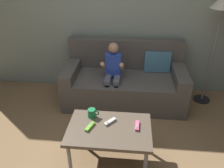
# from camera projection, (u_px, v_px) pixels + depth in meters

# --- Properties ---
(wall_back) EXTENTS (5.19, 0.05, 2.50)m
(wall_back) POSITION_uv_depth(u_px,v_px,m) (112.00, 10.00, 3.15)
(wall_back) COLOR gray
(wall_back) RESTS_ON ground
(couch) EXTENTS (1.71, 0.80, 0.87)m
(couch) POSITION_uv_depth(u_px,v_px,m) (125.00, 82.00, 3.26)
(couch) COLOR #56514C
(couch) RESTS_ON ground
(person_seated_on_couch) EXTENTS (0.30, 0.37, 0.93)m
(person_seated_on_couch) POSITION_uv_depth(u_px,v_px,m) (113.00, 72.00, 3.01)
(person_seated_on_couch) COLOR slate
(person_seated_on_couch) RESTS_ON ground
(coffee_table) EXTENTS (0.82, 0.54, 0.45)m
(coffee_table) POSITION_uv_depth(u_px,v_px,m) (109.00, 132.00, 2.17)
(coffee_table) COLOR brown
(coffee_table) RESTS_ON ground
(game_remote_white_near_edge) EXTENTS (0.12, 0.13, 0.03)m
(game_remote_white_near_edge) POSITION_uv_depth(u_px,v_px,m) (110.00, 122.00, 2.21)
(game_remote_white_near_edge) COLOR white
(game_remote_white_near_edge) RESTS_ON coffee_table
(game_remote_lime_center) EXTENTS (0.08, 0.14, 0.03)m
(game_remote_lime_center) POSITION_uv_depth(u_px,v_px,m) (90.00, 127.00, 2.15)
(game_remote_lime_center) COLOR #72C638
(game_remote_lime_center) RESTS_ON coffee_table
(game_remote_pink_far_corner) EXTENTS (0.04, 0.14, 0.03)m
(game_remote_pink_far_corner) POSITION_uv_depth(u_px,v_px,m) (137.00, 126.00, 2.16)
(game_remote_pink_far_corner) COLOR pink
(game_remote_pink_far_corner) RESTS_ON coffee_table
(coffee_mug) EXTENTS (0.12, 0.08, 0.09)m
(coffee_mug) POSITION_uv_depth(u_px,v_px,m) (92.00, 113.00, 2.28)
(coffee_mug) COLOR #1E7F47
(coffee_mug) RESTS_ON coffee_table
(floor_lamp) EXTENTS (0.32, 0.32, 1.56)m
(floor_lamp) POSITION_uv_depth(u_px,v_px,m) (223.00, 9.00, 2.72)
(floor_lamp) COLOR black
(floor_lamp) RESTS_ON ground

